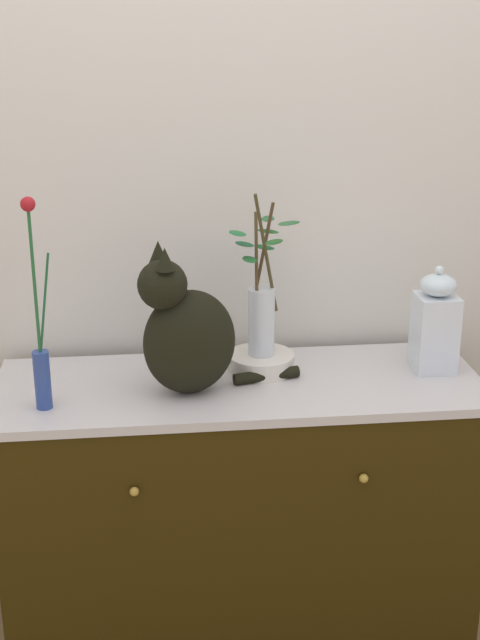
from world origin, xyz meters
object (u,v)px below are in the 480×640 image
(bowl_porcelain, at_px, (261,362))
(vase_glass_clear, at_px, (261,310))
(vase_slim_green, at_px, (40,350))
(cat_sitting, at_px, (186,332))
(sideboard, at_px, (240,510))
(jar_lidded_porcelain, at_px, (435,324))

(bowl_porcelain, relative_size, vase_glass_clear, 0.40)
(vase_slim_green, relative_size, bowl_porcelain, 2.93)
(cat_sitting, distance_m, bowl_porcelain, 0.29)
(sideboard, bearing_deg, vase_slim_green, -168.44)
(sideboard, distance_m, jar_lidded_porcelain, 0.77)
(vase_slim_green, xyz_separation_m, vase_glass_clear, (0.58, 0.18, 0.02))
(vase_glass_clear, distance_m, jar_lidded_porcelain, 0.49)
(sideboard, bearing_deg, bowl_porcelain, 48.05)
(sideboard, xyz_separation_m, vase_slim_green, (-0.51, -0.11, 0.56))
(vase_slim_green, height_order, vase_glass_clear, vase_slim_green)
(cat_sitting, height_order, bowl_porcelain, cat_sitting)
(vase_slim_green, height_order, bowl_porcelain, vase_slim_green)
(cat_sitting, relative_size, vase_glass_clear, 0.95)
(sideboard, distance_m, bowl_porcelain, 0.44)
(vase_glass_clear, bearing_deg, jar_lidded_porcelain, -5.30)
(bowl_porcelain, bearing_deg, vase_slim_green, -162.74)
(sideboard, distance_m, vase_slim_green, 0.77)
(vase_glass_clear, bearing_deg, cat_sitting, -149.67)
(bowl_porcelain, height_order, vase_glass_clear, vase_glass_clear)
(cat_sitting, bearing_deg, sideboard, 18.66)
(bowl_porcelain, distance_m, vase_glass_clear, 0.15)
(bowl_porcelain, bearing_deg, vase_glass_clear, 96.82)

